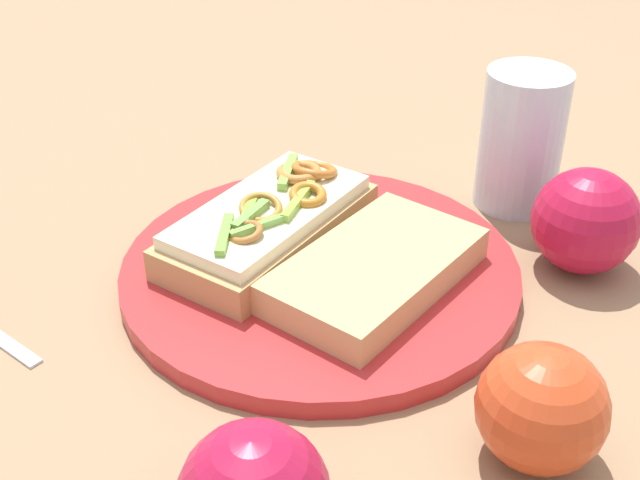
{
  "coord_description": "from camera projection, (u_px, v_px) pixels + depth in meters",
  "views": [
    {
      "loc": [
        0.43,
        -0.26,
        0.35
      ],
      "look_at": [
        0.0,
        0.0,
        0.03
      ],
      "focal_mm": 46.77,
      "sensor_mm": 36.0,
      "label": 1
    }
  ],
  "objects": [
    {
      "name": "sandwich",
      "position": [
        270.0,
        223.0,
        0.61
      ],
      "size": [
        0.15,
        0.19,
        0.05
      ],
      "rotation": [
        0.0,
        0.0,
        2.0
      ],
      "color": "tan",
      "rests_on": "plate"
    },
    {
      "name": "drinking_glass",
      "position": [
        521.0,
        140.0,
        0.67
      ],
      "size": [
        0.07,
        0.07,
        0.12
      ],
      "primitive_type": "cylinder",
      "color": "silver",
      "rests_on": "ground_plane"
    },
    {
      "name": "apple_2",
      "position": [
        586.0,
        221.0,
        0.6
      ],
      "size": [
        0.11,
        0.11,
        0.08
      ],
      "primitive_type": "sphere",
      "rotation": [
        0.0,
        0.0,
        1.01
      ],
      "color": "#AF1335",
      "rests_on": "ground_plane"
    },
    {
      "name": "bread_slice_side",
      "position": [
        375.0,
        270.0,
        0.57
      ],
      "size": [
        0.14,
        0.18,
        0.02
      ],
      "primitive_type": "cube",
      "rotation": [
        0.0,
        0.0,
        1.93
      ],
      "color": "tan",
      "rests_on": "plate"
    },
    {
      "name": "apple_0",
      "position": [
        542.0,
        408.0,
        0.45
      ],
      "size": [
        0.09,
        0.09,
        0.07
      ],
      "primitive_type": "sphere",
      "rotation": [
        0.0,
        0.0,
        4.46
      ],
      "color": "#C9441F",
      "rests_on": "ground_plane"
    },
    {
      "name": "plate",
      "position": [
        320.0,
        271.0,
        0.6
      ],
      "size": [
        0.29,
        0.29,
        0.01
      ],
      "primitive_type": "cylinder",
      "color": "#B72A2C",
      "rests_on": "ground_plane"
    },
    {
      "name": "ground_plane",
      "position": [
        320.0,
        279.0,
        0.61
      ],
      "size": [
        2.0,
        2.0,
        0.0
      ],
      "primitive_type": "plane",
      "color": "#917150",
      "rests_on": "ground"
    }
  ]
}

